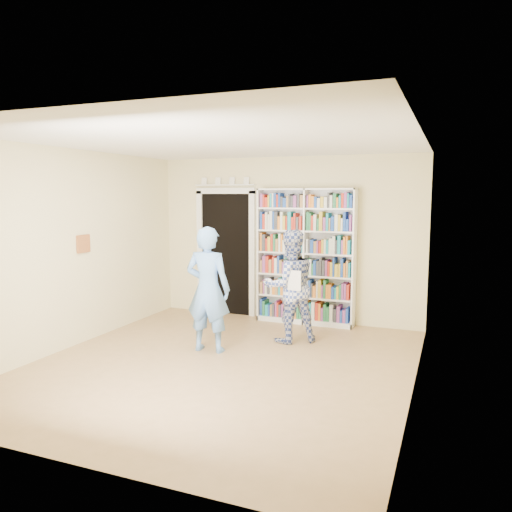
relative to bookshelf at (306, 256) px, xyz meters
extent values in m
plane|color=olive|center=(-0.38, -2.34, -1.10)|extent=(5.00, 5.00, 0.00)
plane|color=white|center=(-0.38, -2.34, 1.60)|extent=(5.00, 5.00, 0.00)
plane|color=beige|center=(-0.38, 0.16, 0.25)|extent=(4.50, 0.00, 4.50)
plane|color=beige|center=(-2.63, -2.34, 0.25)|extent=(0.00, 5.00, 5.00)
plane|color=beige|center=(1.87, -2.34, 0.25)|extent=(0.00, 5.00, 5.00)
cube|color=white|center=(0.00, 0.00, -0.01)|extent=(1.59, 0.30, 2.18)
cube|color=white|center=(0.00, 0.00, -0.01)|extent=(0.02, 0.30, 2.18)
cube|color=black|center=(-1.48, 0.14, -0.05)|extent=(0.90, 0.03, 2.10)
cube|color=white|center=(-1.98, 0.12, -0.05)|extent=(0.10, 0.06, 2.20)
cube|color=white|center=(-0.98, 0.12, -0.05)|extent=(0.10, 0.06, 2.20)
cube|color=white|center=(-1.48, 0.12, 1.05)|extent=(1.10, 0.06, 0.10)
cube|color=white|center=(-1.48, 0.12, 1.15)|extent=(1.10, 0.08, 0.02)
cube|color=brown|center=(-2.61, -2.14, 0.30)|extent=(0.03, 0.25, 0.25)
imported|color=#6194D8|center=(-0.79, -1.90, -0.27)|extent=(0.63, 0.44, 1.67)
imported|color=navy|center=(0.09, -1.08, -0.30)|extent=(0.98, 0.95, 1.60)
cube|color=white|center=(0.22, -1.33, -0.18)|extent=(0.19, 0.03, 0.27)
camera|label=1|loc=(2.20, -7.70, 0.97)|focal=35.00mm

